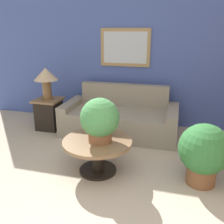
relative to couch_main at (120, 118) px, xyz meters
The scene contains 7 objects.
wall_back 1.29m from the couch_main, 52.06° to the left, with size 6.97×0.09×2.60m.
couch_main is the anchor object (origin of this frame).
coffee_table 1.31m from the couch_main, 89.43° to the right, with size 0.88×0.88×0.44m.
side_table 1.32m from the couch_main, behind, with size 0.46×0.46×0.56m.
table_lamp 1.49m from the couch_main, behind, with size 0.42×0.42×0.56m.
potted_plant_on_table 1.41m from the couch_main, 87.50° to the right, with size 0.48×0.48×0.55m.
potted_plant_floor 1.80m from the couch_main, 43.97° to the right, with size 0.59×0.59×0.75m.
Camera 1 is at (0.45, -1.24, 1.77)m, focal length 40.00 mm.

